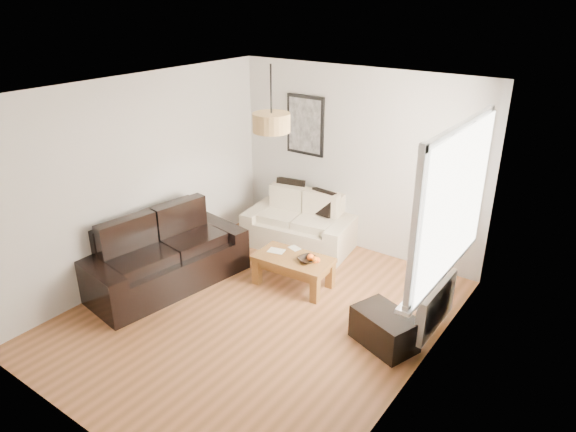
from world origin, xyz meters
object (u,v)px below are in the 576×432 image
Objects in this scene: loveseat_cream at (299,221)px; ottoman at (385,329)px; coffee_table at (293,271)px; sofa_leather at (164,252)px.

loveseat_cream is 2.54m from ottoman.
ottoman is at bearing -16.12° from coffee_table.
sofa_leather is 1.67m from coffee_table.
loveseat_cream reaches higher than ottoman.
loveseat_cream is at bearing 145.62° from ottoman.
sofa_leather is 2.93m from ottoman.
loveseat_cream is at bearing -14.09° from sofa_leather.
coffee_table is 1.56m from ottoman.
sofa_leather is 2.07× the size of coffee_table.
loveseat_cream is at bearing 120.74° from coffee_table.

